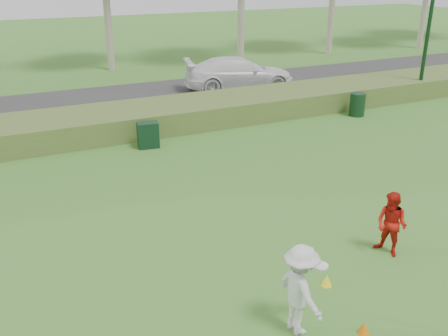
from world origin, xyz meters
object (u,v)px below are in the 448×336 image
player_white (300,290)px  car_right (239,73)px  utility_cabinet (148,135)px  trash_bin (357,105)px  cone_yellow (327,280)px  cone_orange (364,328)px  player_red (391,224)px

player_white → car_right: (7.51, 17.03, 0.02)m
utility_cabinet → trash_bin: size_ratio=0.94×
cone_yellow → car_right: size_ratio=0.04×
trash_bin → cone_orange: bearing=-128.8°
player_white → player_red: (3.29, 1.29, -0.11)m
player_white → player_red: size_ratio=1.14×
cone_orange → trash_bin: (8.96, 11.16, 0.37)m
utility_cabinet → cone_orange: bearing=-79.3°
cone_orange → car_right: size_ratio=0.04×
player_white → cone_orange: size_ratio=7.03×
utility_cabinet → cone_yellow: bearing=-77.3°
cone_orange → cone_yellow: (0.27, 1.48, 0.00)m
player_white → utility_cabinet: (0.51, 10.53, -0.40)m
player_white → player_red: bearing=-71.3°
cone_yellow → cone_orange: bearing=-100.5°
cone_yellow → trash_bin: 13.01m
player_white → car_right: player_white is taller
player_red → cone_orange: bearing=-67.2°
player_red → cone_yellow: 2.14m
cone_orange → utility_cabinet: 11.14m
trash_bin → cone_yellow: bearing=-131.9°
player_white → trash_bin: 14.53m
player_white → trash_bin: player_white is taller
utility_cabinet → car_right: size_ratio=0.16×
cone_orange → cone_yellow: cone_yellow is taller
player_white → cone_yellow: size_ratio=6.89×
player_white → car_right: size_ratio=0.31×
trash_bin → car_right: 6.94m
player_red → cone_yellow: (-2.00, -0.41, -0.63)m
cone_yellow → trash_bin: (8.69, 9.68, 0.37)m
player_white → utility_cabinet: 10.55m
player_white → car_right: bearing=-26.5°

